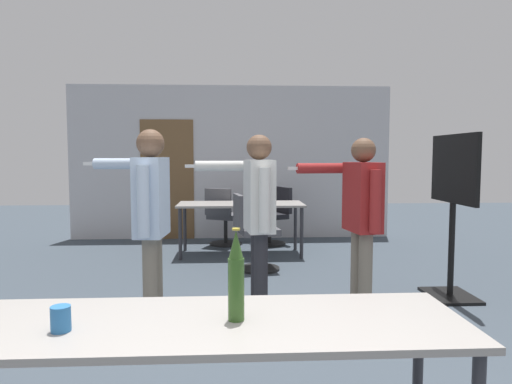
{
  "coord_description": "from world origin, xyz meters",
  "views": [
    {
      "loc": [
        -0.0,
        -1.5,
        1.43
      ],
      "look_at": [
        0.22,
        2.68,
        1.1
      ],
      "focal_mm": 32.0,
      "sensor_mm": 36.0,
      "label": 1
    }
  ],
  "objects_px": {
    "beer_bottle": "(237,277)",
    "tv_screen": "(454,200)",
    "office_chair_mid_tucked": "(224,219)",
    "office_chair_far_left": "(274,218)",
    "office_chair_side_rolled": "(253,234)",
    "person_right_polo": "(151,210)",
    "person_left_plaid": "(258,208)",
    "drink_cup": "(62,319)",
    "person_center_tall": "(361,210)"
  },
  "relations": [
    {
      "from": "office_chair_side_rolled",
      "to": "office_chair_far_left",
      "type": "relative_size",
      "value": 1.03
    },
    {
      "from": "person_right_polo",
      "to": "beer_bottle",
      "type": "height_order",
      "value": "person_right_polo"
    },
    {
      "from": "person_center_tall",
      "to": "beer_bottle",
      "type": "height_order",
      "value": "person_center_tall"
    },
    {
      "from": "beer_bottle",
      "to": "tv_screen",
      "type": "bearing_deg",
      "value": 49.48
    },
    {
      "from": "tv_screen",
      "to": "beer_bottle",
      "type": "bearing_deg",
      "value": -40.52
    },
    {
      "from": "tv_screen",
      "to": "person_left_plaid",
      "type": "bearing_deg",
      "value": -75.27
    },
    {
      "from": "tv_screen",
      "to": "person_right_polo",
      "type": "xyz_separation_m",
      "value": [
        -2.86,
        -0.78,
        0.01
      ]
    },
    {
      "from": "office_chair_mid_tucked",
      "to": "person_center_tall",
      "type": "bearing_deg",
      "value": -42.98
    },
    {
      "from": "office_chair_mid_tucked",
      "to": "office_chair_far_left",
      "type": "height_order",
      "value": "same"
    },
    {
      "from": "office_chair_mid_tucked",
      "to": "office_chair_far_left",
      "type": "bearing_deg",
      "value": 30.66
    },
    {
      "from": "person_right_polo",
      "to": "office_chair_side_rolled",
      "type": "height_order",
      "value": "person_right_polo"
    },
    {
      "from": "person_left_plaid",
      "to": "person_right_polo",
      "type": "bearing_deg",
      "value": 98.89
    },
    {
      "from": "person_right_polo",
      "to": "office_chair_far_left",
      "type": "distance_m",
      "value": 3.94
    },
    {
      "from": "office_chair_mid_tucked",
      "to": "office_chair_side_rolled",
      "type": "xyz_separation_m",
      "value": [
        0.4,
        -1.61,
        0.02
      ]
    },
    {
      "from": "office_chair_mid_tucked",
      "to": "office_chair_side_rolled",
      "type": "height_order",
      "value": "office_chair_side_rolled"
    },
    {
      "from": "person_center_tall",
      "to": "office_chair_side_rolled",
      "type": "height_order",
      "value": "person_center_tall"
    },
    {
      "from": "person_center_tall",
      "to": "office_chair_side_rolled",
      "type": "distance_m",
      "value": 1.98
    },
    {
      "from": "office_chair_far_left",
      "to": "office_chair_mid_tucked",
      "type": "bearing_deg",
      "value": 70.65
    },
    {
      "from": "office_chair_mid_tucked",
      "to": "tv_screen",
      "type": "bearing_deg",
      "value": -24.11
    },
    {
      "from": "person_right_polo",
      "to": "office_chair_far_left",
      "type": "relative_size",
      "value": 1.77
    },
    {
      "from": "person_center_tall",
      "to": "office_chair_far_left",
      "type": "height_order",
      "value": "person_center_tall"
    },
    {
      "from": "drink_cup",
      "to": "person_center_tall",
      "type": "bearing_deg",
      "value": 50.13
    },
    {
      "from": "person_center_tall",
      "to": "drink_cup",
      "type": "distance_m",
      "value": 2.81
    },
    {
      "from": "person_left_plaid",
      "to": "person_right_polo",
      "type": "distance_m",
      "value": 0.91
    },
    {
      "from": "person_left_plaid",
      "to": "office_chair_far_left",
      "type": "distance_m",
      "value": 3.49
    },
    {
      "from": "office_chair_side_rolled",
      "to": "drink_cup",
      "type": "height_order",
      "value": "office_chair_side_rolled"
    },
    {
      "from": "person_left_plaid",
      "to": "office_chair_side_rolled",
      "type": "height_order",
      "value": "person_left_plaid"
    },
    {
      "from": "office_chair_far_left",
      "to": "beer_bottle",
      "type": "bearing_deg",
      "value": 149.22
    },
    {
      "from": "office_chair_far_left",
      "to": "beer_bottle",
      "type": "relative_size",
      "value": 2.4
    },
    {
      "from": "office_chair_far_left",
      "to": "beer_bottle",
      "type": "height_order",
      "value": "beer_bottle"
    },
    {
      "from": "drink_cup",
      "to": "person_right_polo",
      "type": "bearing_deg",
      "value": 89.53
    },
    {
      "from": "person_center_tall",
      "to": "office_chair_far_left",
      "type": "distance_m",
      "value": 3.46
    },
    {
      "from": "tv_screen",
      "to": "person_center_tall",
      "type": "distance_m",
      "value": 1.19
    },
    {
      "from": "tv_screen",
      "to": "office_chair_mid_tucked",
      "type": "bearing_deg",
      "value": -140.29
    },
    {
      "from": "person_right_polo",
      "to": "office_chair_mid_tucked",
      "type": "height_order",
      "value": "person_right_polo"
    },
    {
      "from": "beer_bottle",
      "to": "office_chair_side_rolled",
      "type": "bearing_deg",
      "value": 86.23
    },
    {
      "from": "person_right_polo",
      "to": "office_chair_side_rolled",
      "type": "relative_size",
      "value": 1.72
    },
    {
      "from": "beer_bottle",
      "to": "office_chair_mid_tucked",
      "type": "bearing_deg",
      "value": 91.58
    },
    {
      "from": "person_right_polo",
      "to": "person_left_plaid",
      "type": "bearing_deg",
      "value": -69.14
    },
    {
      "from": "office_chair_side_rolled",
      "to": "beer_bottle",
      "type": "distance_m",
      "value": 3.82
    },
    {
      "from": "person_left_plaid",
      "to": "beer_bottle",
      "type": "height_order",
      "value": "person_left_plaid"
    },
    {
      "from": "person_center_tall",
      "to": "person_right_polo",
      "type": "bearing_deg",
      "value": 89.87
    },
    {
      "from": "office_chair_far_left",
      "to": "beer_bottle",
      "type": "xyz_separation_m",
      "value": [
        -0.67,
        -5.46,
        0.5
      ]
    },
    {
      "from": "beer_bottle",
      "to": "person_center_tall",
      "type": "bearing_deg",
      "value": 61.65
    },
    {
      "from": "drink_cup",
      "to": "office_chair_side_rolled",
      "type": "bearing_deg",
      "value": 76.45
    },
    {
      "from": "person_center_tall",
      "to": "drink_cup",
      "type": "bearing_deg",
      "value": 131.18
    },
    {
      "from": "person_right_polo",
      "to": "tv_screen",
      "type": "bearing_deg",
      "value": -70.18
    },
    {
      "from": "office_chair_side_rolled",
      "to": "tv_screen",
      "type": "bearing_deg",
      "value": 48.73
    },
    {
      "from": "office_chair_side_rolled",
      "to": "office_chair_far_left",
      "type": "bearing_deg",
      "value": 156.64
    },
    {
      "from": "person_left_plaid",
      "to": "beer_bottle",
      "type": "xyz_separation_m",
      "value": [
        -0.21,
        -2.05,
        -0.05
      ]
    }
  ]
}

